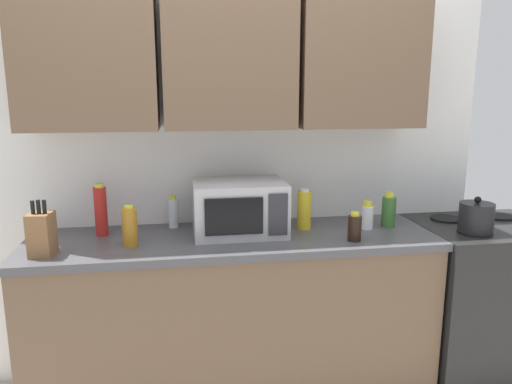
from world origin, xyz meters
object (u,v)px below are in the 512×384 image
stove_range (480,299)px  bottle_amber_vinegar (130,227)px  bottle_yellow_mustard (304,210)px  bottle_red_sauce (101,211)px  bottle_white_jar (367,216)px  bottle_green_oil (389,211)px  bottle_soy_dark (355,227)px  knife_block (42,234)px  bottle_clear_tall (173,212)px  microwave (239,207)px  kettle (476,217)px

stove_range → bottle_amber_vinegar: size_ratio=4.47×
stove_range → bottle_yellow_mustard: bearing=175.1°
bottle_red_sauce → bottle_yellow_mustard: (1.08, -0.05, -0.03)m
bottle_white_jar → bottle_amber_vinegar: bottle_amber_vinegar is taller
bottle_green_oil → bottle_soy_dark: bearing=-141.5°
knife_block → bottle_white_jar: (1.64, 0.18, -0.03)m
bottle_white_jar → bottle_amber_vinegar: size_ratio=0.76×
knife_block → bottle_yellow_mustard: knife_block is taller
stove_range → bottle_red_sauce: size_ratio=3.31×
bottle_clear_tall → bottle_yellow_mustard: bearing=-11.6°
bottle_yellow_mustard → bottle_green_oil: 0.48m
microwave → bottle_soy_dark: (0.56, -0.23, -0.07)m
stove_range → bottle_white_jar: 0.88m
microwave → bottle_yellow_mustard: 0.36m
bottle_red_sauce → bottle_green_oil: (1.56, -0.08, -0.04)m
bottle_yellow_mustard → bottle_clear_tall: (-0.71, 0.15, -0.02)m
microwave → bottle_red_sauce: microwave is taller
stove_range → knife_block: knife_block is taller
kettle → bottle_green_oil: (-0.40, 0.20, -0.00)m
bottle_amber_vinegar → bottle_green_oil: 1.40m
bottle_clear_tall → microwave: bearing=-25.8°
bottle_yellow_mustard → bottle_clear_tall: bearing=168.4°
kettle → bottle_white_jar: (-0.54, 0.17, -0.02)m
bottle_white_jar → bottle_soy_dark: bearing=-126.7°
stove_range → bottle_soy_dark: bottle_soy_dark is taller
knife_block → bottle_soy_dark: bearing=-0.7°
bottle_yellow_mustard → bottle_green_oil: size_ratio=1.16×
stove_range → bottle_green_oil: bearing=173.5°
kettle → bottle_amber_vinegar: bottle_amber_vinegar is taller
stove_range → kettle: (-0.17, -0.14, 0.54)m
stove_range → bottle_amber_vinegar: bearing=-178.0°
stove_range → bottle_clear_tall: bearing=172.4°
kettle → bottle_yellow_mustard: bearing=165.3°
bottle_red_sauce → kettle: bearing=-8.2°
knife_block → bottle_white_jar: knife_block is taller
microwave → knife_block: (-0.94, -0.21, -0.04)m
knife_block → bottle_amber_vinegar: size_ratio=1.29×
kettle → bottle_soy_dark: size_ratio=1.26×
bottle_amber_vinegar → bottle_yellow_mustard: 0.93m
kettle → microwave: size_ratio=0.39×
kettle → bottle_green_oil: bearing=152.8°
microwave → bottle_white_jar: (0.70, -0.03, -0.07)m
bottle_red_sauce → bottle_green_oil: bottle_red_sauce is taller
stove_range → bottle_white_jar: bearing=177.2°
bottle_red_sauce → bottle_clear_tall: size_ratio=1.54×
bottle_soy_dark → bottle_yellow_mustard: bottle_yellow_mustard is taller
microwave → bottle_red_sauce: size_ratio=1.74×
bottle_soy_dark → bottle_green_oil: size_ratio=0.77×
stove_range → bottle_clear_tall: bottle_clear_tall is taller
bottle_clear_tall → stove_range: bearing=-7.6°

